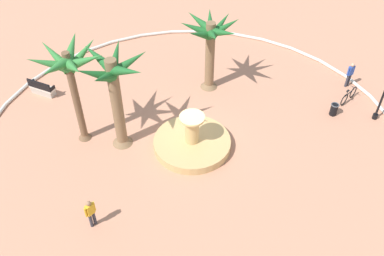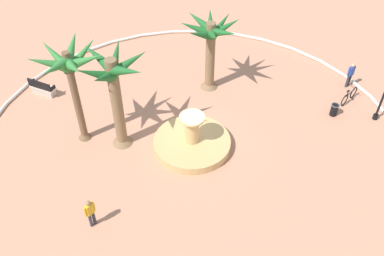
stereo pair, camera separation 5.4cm
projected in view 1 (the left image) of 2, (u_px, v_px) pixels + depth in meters
ground_plane at (192, 140)px, 22.33m from camera, size 80.00×80.00×0.00m
plaza_curb at (192, 139)px, 22.26m from camera, size 22.34×22.34×0.20m
fountain at (192, 142)px, 21.79m from camera, size 3.97×3.97×2.05m
palm_tree_near_fountain at (210, 39)px, 23.54m from camera, size 3.61×3.43×4.56m
palm_tree_by_curb at (69, 69)px, 19.50m from camera, size 3.55×3.60×5.54m
palm_tree_mid_plaza at (114, 86)px, 19.70m from camera, size 3.72×3.46×5.40m
bench_east at (42, 89)px, 24.99m from camera, size 1.67×0.85×1.00m
trash_bin at (334, 109)px, 23.59m from camera, size 0.46×0.46×0.73m
bicycle_red_frame at (349, 96)px, 24.48m from camera, size 0.44×1.71×0.94m
person_cyclist_helmet at (350, 74)px, 25.17m from camera, size 0.32×0.49×1.64m
person_cyclist_photo at (91, 212)px, 17.87m from camera, size 0.22×0.53×1.60m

